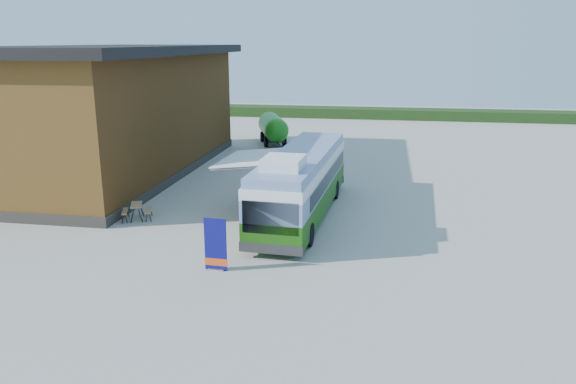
% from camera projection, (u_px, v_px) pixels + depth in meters
% --- Properties ---
extents(ground, '(100.00, 100.00, 0.00)m').
position_uv_depth(ground, '(254.00, 237.00, 22.92)').
color(ground, '#BCB7AD').
rests_on(ground, ground).
extents(barn, '(9.60, 21.20, 7.50)m').
position_uv_depth(barn, '(119.00, 114.00, 33.23)').
color(barn, brown).
rests_on(barn, ground).
extents(hedge, '(40.00, 3.00, 1.00)m').
position_uv_depth(hedge, '(414.00, 114.00, 57.62)').
color(hedge, '#264419').
rests_on(hedge, ground).
extents(bus, '(3.00, 11.39, 3.47)m').
position_uv_depth(bus, '(302.00, 181.00, 25.21)').
color(bus, '#2D6510').
rests_on(bus, ground).
extents(awning, '(2.78, 4.24, 0.51)m').
position_uv_depth(awning, '(254.00, 161.00, 25.38)').
color(awning, white).
rests_on(awning, ground).
extents(banner, '(0.83, 0.21, 1.90)m').
position_uv_depth(banner, '(216.00, 249.00, 19.43)').
color(banner, navy).
rests_on(banner, ground).
extents(picnic_table, '(1.57, 1.49, 0.72)m').
position_uv_depth(picnic_table, '(137.00, 208.00, 25.05)').
color(picnic_table, tan).
rests_on(picnic_table, ground).
extents(person_a, '(0.80, 0.87, 2.00)m').
position_uv_depth(person_a, '(292.00, 175.00, 29.23)').
color(person_a, '#999999').
rests_on(person_a, ground).
extents(person_b, '(0.85, 0.98, 1.75)m').
position_uv_depth(person_b, '(261.00, 199.00, 25.30)').
color(person_b, '#999999').
rests_on(person_b, ground).
extents(slurry_tanker, '(3.12, 5.84, 2.25)m').
position_uv_depth(slurry_tanker, '(273.00, 127.00, 43.38)').
color(slurry_tanker, '#1C7B16').
rests_on(slurry_tanker, ground).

